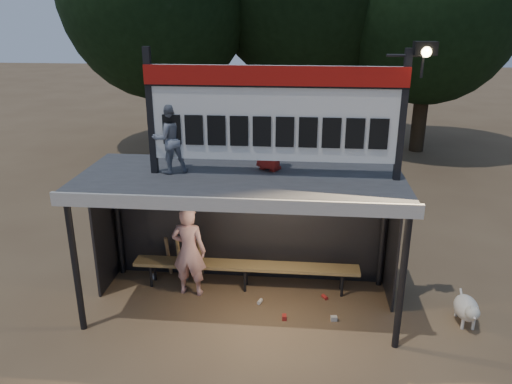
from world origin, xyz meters
TOP-DOWN VIEW (x-y plane):
  - ground at (0.00, 0.00)m, footprint 80.00×80.00m
  - player at (-0.95, 0.30)m, footprint 0.63×0.44m
  - child_a at (-1.09, 0.02)m, footprint 0.66×0.61m
  - child_b at (0.42, 0.31)m, footprint 0.64×0.58m
  - dugout_shelter at (0.00, 0.24)m, footprint 5.10×2.08m
  - scoreboard_assembly at (0.56, -0.01)m, footprint 4.10×0.27m
  - bench at (0.00, 0.55)m, footprint 4.00×0.35m
  - dog at (3.60, -0.21)m, footprint 0.36×0.81m
  - bats at (-1.17, 0.82)m, footprint 0.67×0.35m
  - litter at (0.18, 0.19)m, footprint 3.36×1.21m

SIDE VIEW (x-z plane):
  - ground at x=0.00m, z-range 0.00..0.00m
  - litter at x=0.18m, z-range 0.00..0.08m
  - dog at x=3.60m, z-range 0.03..0.53m
  - bats at x=-1.17m, z-range 0.01..0.85m
  - bench at x=0.00m, z-range 0.19..0.67m
  - player at x=-0.95m, z-range 0.00..1.64m
  - dugout_shelter at x=0.00m, z-range 0.69..3.01m
  - child_a at x=-1.09m, z-range 2.32..3.40m
  - child_b at x=0.42m, z-range 2.32..3.42m
  - scoreboard_assembly at x=0.56m, z-range 2.33..4.32m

